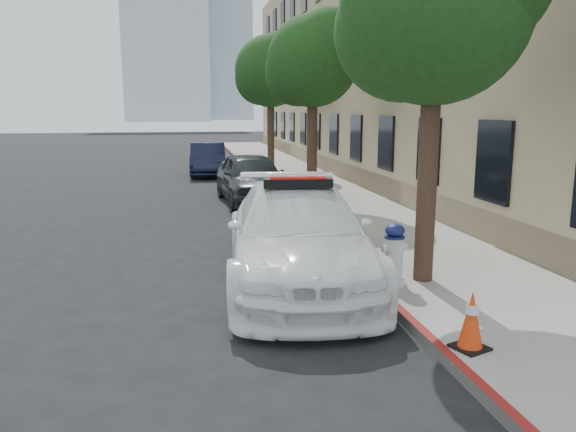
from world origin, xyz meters
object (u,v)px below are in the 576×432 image
at_px(fire_hydrant, 394,255).
at_px(traffic_cone, 471,320).
at_px(parked_car_mid, 251,178).
at_px(police_car, 298,235).
at_px(parked_car_far, 208,159).

relative_size(fire_hydrant, traffic_cone, 1.40).
distance_m(parked_car_mid, traffic_cone, 11.36).
bearing_deg(police_car, parked_car_far, 98.96).
height_order(police_car, parked_car_mid, police_car).
relative_size(police_car, fire_hydrant, 5.94).
bearing_deg(fire_hydrant, traffic_cone, -93.13).
bearing_deg(traffic_cone, parked_car_mid, 95.81).
xyz_separation_m(police_car, parked_car_far, (-0.81, 15.54, -0.12)).
height_order(police_car, parked_car_far, police_car).
distance_m(fire_hydrant, traffic_cone, 2.41).
distance_m(parked_car_mid, parked_car_far, 7.55).
bearing_deg(traffic_cone, parked_car_far, 96.51).
height_order(parked_car_mid, fire_hydrant, parked_car_mid).
height_order(parked_car_mid, traffic_cone, parked_car_mid).
xyz_separation_m(police_car, traffic_cone, (1.33, -3.24, -0.31)).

